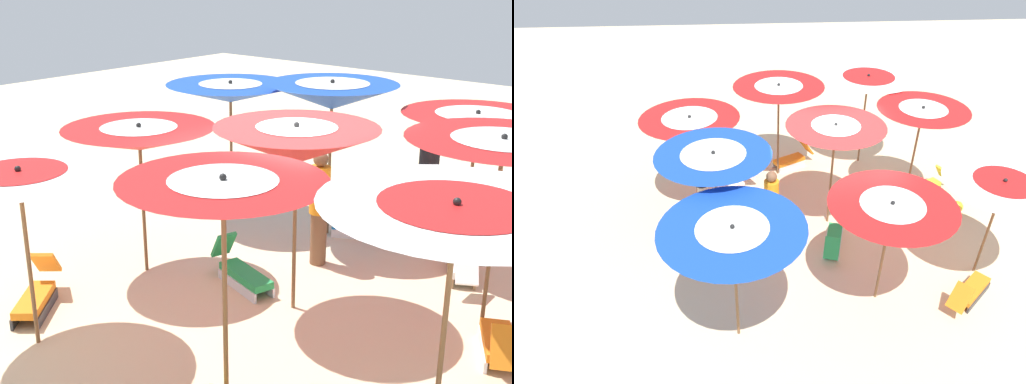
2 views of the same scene
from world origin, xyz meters
The scene contains 17 objects.
ground centered at (0.00, 0.00, -0.02)m, with size 35.54×35.54×0.04m, color beige.
beach_umbrella_0 centered at (2.75, -1.50, 1.97)m, with size 2.11×2.11×2.18m.
beach_umbrella_1 centered at (2.14, 0.97, 2.20)m, with size 1.96×1.96×2.45m.
beach_umbrella_2 centered at (1.44, 2.90, 2.26)m, with size 2.30×2.30×2.48m.
beach_umbrella_3 centered at (0.61, -2.04, 1.97)m, with size 2.09×2.09×2.19m.
beach_umbrella_4 centered at (0.12, 0.27, 2.19)m, with size 2.01×2.01×2.47m.
beach_umbrella_5 centered at (-0.84, 2.39, 2.28)m, with size 2.17×2.17×2.49m.
beach_umbrella_6 centered at (-1.93, -2.68, 2.16)m, with size 2.17×2.17×2.37m.
beach_umbrella_7 centered at (-2.25, -0.85, 2.29)m, with size 2.06×2.06×2.55m.
beach_umbrella_8 centered at (-2.85, 1.25, 2.02)m, with size 2.17×2.17×2.27m.
lounger_0 centered at (-0.42, 2.78, 0.21)m, with size 1.16×0.84×0.64m.
lounger_1 centered at (-2.06, 1.59, 0.20)m, with size 1.18×0.84×0.57m.
lounger_2 centered at (0.07, -0.65, 0.20)m, with size 0.64×1.23×0.63m.
lounger_3 centered at (2.30, -2.21, 0.21)m, with size 1.15×1.06×0.63m.
lounger_4 centered at (-2.56, -0.28, 0.21)m, with size 0.89×1.23×0.65m.
beachgoer_0 centered at (-1.20, -0.28, 0.90)m, with size 0.30×0.30×1.72m.
beachgoer_1 centered at (-2.66, 0.66, 0.98)m, with size 0.30×0.30×1.86m.
Camera 1 is at (6.36, 4.98, 4.28)m, focal length 47.36 mm.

